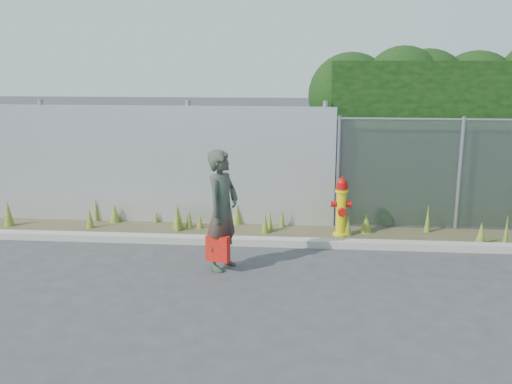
{
  "coord_description": "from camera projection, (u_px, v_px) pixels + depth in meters",
  "views": [
    {
      "loc": [
        0.46,
        -7.23,
        3.01
      ],
      "look_at": [
        -0.3,
        1.4,
        1.0
      ],
      "focal_mm": 40.0,
      "sensor_mm": 36.0,
      "label": 1
    }
  ],
  "objects": [
    {
      "name": "weed_strip",
      "position": [
        314.0,
        227.0,
        10.09
      ],
      "size": [
        16.0,
        1.25,
        0.55
      ],
      "color": "#474028",
      "rests_on": "ground"
    },
    {
      "name": "black_shoulder_bag",
      "position": [
        222.0,
        205.0,
        8.36
      ],
      "size": [
        0.21,
        0.09,
        0.16
      ],
      "rotation": [
        0.0,
        0.0,
        0.25
      ],
      "color": "black"
    },
    {
      "name": "curb",
      "position": [
        276.0,
        242.0,
        9.47
      ],
      "size": [
        16.0,
        0.22,
        0.12
      ],
      "primitive_type": "cube",
      "color": "#A19E92",
      "rests_on": "ground"
    },
    {
      "name": "ground",
      "position": [
        269.0,
        287.0,
        7.73
      ],
      "size": [
        80.0,
        80.0,
        0.0
      ],
      "primitive_type": "plane",
      "color": "#3A393C",
      "rests_on": "ground"
    },
    {
      "name": "woman",
      "position": [
        222.0,
        210.0,
        8.27
      ],
      "size": [
        0.63,
        0.76,
        1.77
      ],
      "primitive_type": "imported",
      "rotation": [
        0.0,
        0.0,
        1.19
      ],
      "color": "#106548",
      "rests_on": "ground"
    },
    {
      "name": "hedge",
      "position": [
        509.0,
        117.0,
        10.83
      ],
      "size": [
        7.71,
        1.96,
        3.4
      ],
      "color": "black",
      "rests_on": "ground"
    },
    {
      "name": "corrugated_fence",
      "position": [
        107.0,
        164.0,
        10.68
      ],
      "size": [
        8.5,
        0.21,
        2.3
      ],
      "color": "silver",
      "rests_on": "ground"
    },
    {
      "name": "fire_hydrant",
      "position": [
        341.0,
        208.0,
        9.86
      ],
      "size": [
        0.36,
        0.32,
        1.07
      ],
      "rotation": [
        0.0,
        0.0,
        0.04
      ],
      "color": "yellow",
      "rests_on": "ground"
    },
    {
      "name": "red_tote_bag",
      "position": [
        218.0,
        248.0,
        8.22
      ],
      "size": [
        0.34,
        0.12,
        0.44
      ],
      "rotation": [
        0.0,
        0.0,
        -0.28
      ],
      "color": "red"
    }
  ]
}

